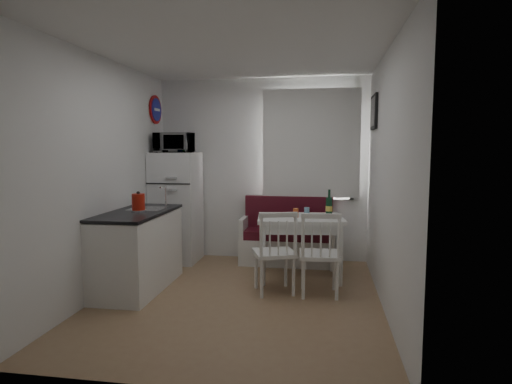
% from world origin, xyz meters
% --- Properties ---
extents(floor, '(3.00, 3.50, 0.02)m').
position_xyz_m(floor, '(0.00, 0.00, 0.00)').
color(floor, '#997451').
rests_on(floor, ground).
extents(ceiling, '(3.00, 3.50, 0.02)m').
position_xyz_m(ceiling, '(0.00, 0.00, 2.60)').
color(ceiling, white).
rests_on(ceiling, wall_back).
extents(wall_back, '(3.00, 0.02, 2.60)m').
position_xyz_m(wall_back, '(0.00, 1.75, 1.30)').
color(wall_back, white).
rests_on(wall_back, floor).
extents(wall_front, '(3.00, 0.02, 2.60)m').
position_xyz_m(wall_front, '(0.00, -1.75, 1.30)').
color(wall_front, white).
rests_on(wall_front, floor).
extents(wall_left, '(0.02, 3.50, 2.60)m').
position_xyz_m(wall_left, '(-1.50, 0.00, 1.30)').
color(wall_left, white).
rests_on(wall_left, floor).
extents(wall_right, '(0.02, 3.50, 2.60)m').
position_xyz_m(wall_right, '(1.50, 0.00, 1.30)').
color(wall_right, white).
rests_on(wall_right, floor).
extents(window, '(1.22, 0.06, 1.47)m').
position_xyz_m(window, '(0.70, 1.72, 1.62)').
color(window, white).
rests_on(window, wall_back).
extents(curtain, '(1.35, 0.02, 1.50)m').
position_xyz_m(curtain, '(0.70, 1.65, 1.68)').
color(curtain, white).
rests_on(curtain, wall_back).
extents(kitchen_counter, '(0.62, 1.32, 1.16)m').
position_xyz_m(kitchen_counter, '(-1.20, 0.16, 0.46)').
color(kitchen_counter, white).
rests_on(kitchen_counter, floor).
extents(wall_sign, '(0.03, 0.40, 0.40)m').
position_xyz_m(wall_sign, '(-1.47, 1.45, 2.15)').
color(wall_sign, navy).
rests_on(wall_sign, wall_left).
extents(picture_frame, '(0.04, 0.52, 0.42)m').
position_xyz_m(picture_frame, '(1.48, 1.10, 2.05)').
color(picture_frame, black).
rests_on(picture_frame, wall_right).
extents(bench, '(1.30, 0.50, 0.93)m').
position_xyz_m(bench, '(0.40, 1.51, 0.31)').
color(bench, white).
rests_on(bench, floor).
extents(dining_table, '(1.11, 0.85, 0.77)m').
position_xyz_m(dining_table, '(0.60, 0.85, 0.69)').
color(dining_table, white).
rests_on(dining_table, floor).
extents(chair_left, '(0.55, 0.55, 0.50)m').
position_xyz_m(chair_left, '(0.35, 0.18, 0.58)').
color(chair_left, white).
rests_on(chair_left, floor).
extents(chair_right, '(0.46, 0.45, 0.50)m').
position_xyz_m(chair_right, '(0.85, 0.18, 0.58)').
color(chair_right, white).
rests_on(chair_right, floor).
extents(fridge, '(0.62, 0.62, 1.55)m').
position_xyz_m(fridge, '(-1.18, 1.40, 0.77)').
color(fridge, white).
rests_on(fridge, floor).
extents(microwave, '(0.50, 0.34, 0.28)m').
position_xyz_m(microwave, '(-1.18, 1.35, 1.69)').
color(microwave, white).
rests_on(microwave, fridge).
extents(kettle, '(0.17, 0.17, 0.23)m').
position_xyz_m(kettle, '(-1.15, 0.09, 1.01)').
color(kettle, red).
rests_on(kettle, kitchen_counter).
extents(wine_bottle, '(0.08, 0.08, 0.33)m').
position_xyz_m(wine_bottle, '(0.95, 0.95, 0.94)').
color(wine_bottle, '#133E23').
rests_on(wine_bottle, dining_table).
extents(drinking_glass_orange, '(0.07, 0.07, 0.11)m').
position_xyz_m(drinking_glass_orange, '(0.55, 0.80, 0.83)').
color(drinking_glass_orange, orange).
rests_on(drinking_glass_orange, dining_table).
extents(drinking_glass_blue, '(0.07, 0.07, 0.11)m').
position_xyz_m(drinking_glass_blue, '(0.68, 0.90, 0.83)').
color(drinking_glass_blue, '#7BB0D2').
rests_on(drinking_glass_blue, dining_table).
extents(plate, '(0.24, 0.24, 0.02)m').
position_xyz_m(plate, '(0.30, 0.87, 0.78)').
color(plate, white).
rests_on(plate, dining_table).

